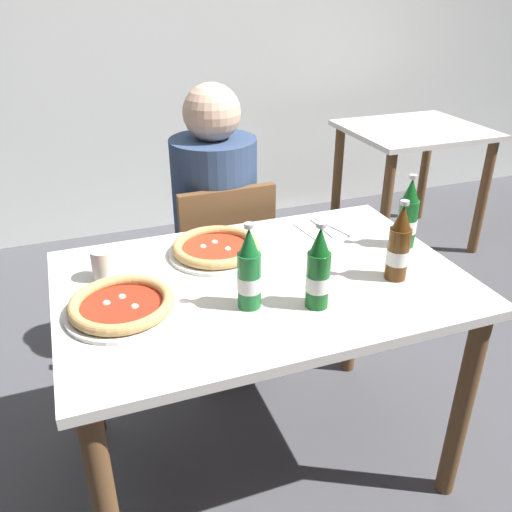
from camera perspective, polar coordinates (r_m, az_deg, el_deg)
The scene contains 14 objects.
ground_plane at distance 2.09m, azimuth 0.50°, elevation -20.46°, with size 8.00×8.00×0.00m, color #4C4C51.
back_wall_tiled at distance 3.55m, azimuth -13.09°, elevation 22.79°, with size 7.00×0.10×2.60m, color white.
dining_table_main at distance 1.67m, azimuth 0.59°, elevation -5.74°, with size 1.20×0.80×0.75m.
chair_behind_table at distance 2.26m, azimuth -3.73°, elevation -0.80°, with size 0.41×0.41×0.85m.
diner_seated at distance 2.26m, azimuth -4.21°, elevation 2.04°, with size 0.34×0.34×1.21m.
dining_table_background at distance 3.48m, azimuth 16.14°, elevation 10.40°, with size 0.80×0.70×0.75m.
pizza_margherita_near at distance 1.75m, azimuth -4.21°, elevation 0.81°, with size 0.31×0.31×0.04m.
pizza_marinara_far at distance 1.49m, azimuth -14.01°, elevation -5.10°, with size 0.31×0.31×0.04m.
beer_bottle_left at distance 1.84m, azimuth 15.74°, elevation 4.03°, with size 0.07×0.07×0.25m.
beer_bottle_center at distance 1.44m, azimuth 6.60°, elevation -1.71°, with size 0.07×0.07×0.25m.
beer_bottle_right at distance 1.62m, azimuth 14.86°, elevation 0.97°, with size 0.07×0.07×0.25m.
beer_bottle_extra at distance 1.43m, azimuth -0.72°, elevation -1.77°, with size 0.07×0.07×0.25m.
napkin_with_cutlery at distance 1.94m, azimuth 7.58°, elevation 2.92°, with size 0.20×0.20×0.01m.
paper_cup at distance 1.65m, azimuth -15.77°, elevation -0.86°, with size 0.07×0.07×0.10m, color white.
Camera 1 is at (-0.50, -1.31, 1.55)m, focal length 37.84 mm.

